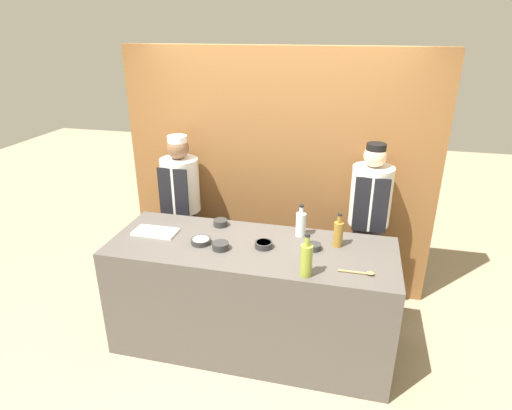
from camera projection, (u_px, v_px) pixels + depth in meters
name	position (u px, v px, depth m)	size (l,w,h in m)	color
ground_plane	(252.00, 341.00, 3.75)	(14.00, 14.00, 0.00)	tan
cabinet_wall	(277.00, 173.00, 4.25)	(3.02, 0.18, 2.40)	brown
counter	(251.00, 296.00, 3.56)	(2.28, 0.84, 0.95)	#514C47
sauce_bowl_brown	(264.00, 244.00, 3.34)	(0.14, 0.14, 0.05)	#2D2D2D
sauce_bowl_yellow	(220.00, 222.00, 3.70)	(0.12, 0.12, 0.05)	#2D2D2D
sauce_bowl_white	(201.00, 241.00, 3.40)	(0.16, 0.16, 0.04)	#2D2D2D
sauce_bowl_orange	(221.00, 246.00, 3.31)	(0.13, 0.13, 0.06)	#2D2D2D
sauce_bowl_green	(314.00, 246.00, 3.31)	(0.11, 0.11, 0.05)	#2D2D2D
cutting_board	(155.00, 232.00, 3.58)	(0.36, 0.19, 0.02)	white
bottle_vinegar	(338.00, 233.00, 3.33)	(0.08, 0.08, 0.28)	olive
bottle_oil	(306.00, 259.00, 2.93)	(0.09, 0.09, 0.32)	olive
bottle_clear	(301.00, 224.00, 3.50)	(0.08, 0.08, 0.27)	silver
wooden_spoon	(361.00, 273.00, 2.99)	(0.25, 0.04, 0.03)	#B2844C
chef_left	(182.00, 208.00, 4.28)	(0.37, 0.37, 1.61)	#28282D
chef_right	(368.00, 225.00, 3.88)	(0.36, 0.36, 1.64)	#28282D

